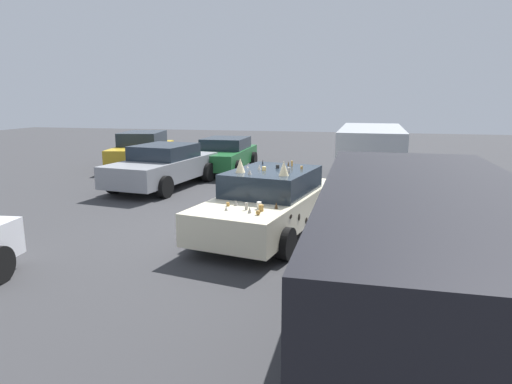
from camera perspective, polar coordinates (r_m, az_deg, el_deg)
ground_plane at (r=9.80m, az=1.72°, el=-5.24°), size 60.00×60.00×0.00m
art_car_decorated at (r=9.64m, az=1.82°, el=-1.22°), size 4.79×2.65×1.67m
parked_van_near_left at (r=15.59m, az=14.45°, el=4.95°), size 5.33×2.38×1.92m
parked_van_far_right at (r=5.06m, az=20.46°, el=-8.93°), size 5.38×2.39×2.04m
parked_sedan_behind_left at (r=19.70m, az=-14.32°, el=5.33°), size 4.82×2.59×1.48m
parked_sedan_near_right at (r=17.94m, az=-4.05°, el=4.84°), size 4.24×2.05×1.32m
parked_sedan_far_left at (r=14.96m, az=-11.71°, el=3.31°), size 4.73×2.50×1.40m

